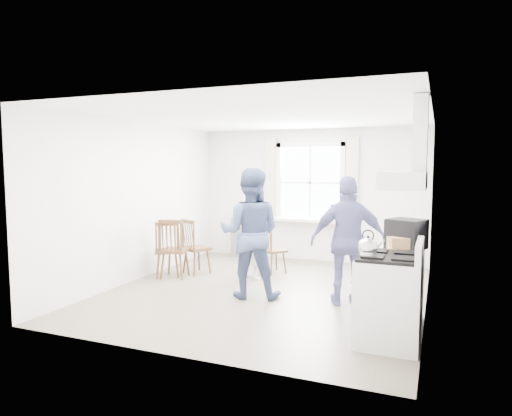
{
  "coord_description": "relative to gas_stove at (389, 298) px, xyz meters",
  "views": [
    {
      "loc": [
        2.36,
        -6.27,
        1.9
      ],
      "look_at": [
        -0.24,
        0.2,
        1.24
      ],
      "focal_mm": 32.0,
      "sensor_mm": 36.0,
      "label": 1
    }
  ],
  "objects": [
    {
      "name": "windsor_chair_d",
      "position": [
        -2.27,
        2.48,
        0.05
      ],
      "size": [
        0.51,
        0.51,
        0.87
      ],
      "color": "#4A2C17",
      "rests_on": "ground"
    },
    {
      "name": "window_assembly",
      "position": [
        -1.91,
        3.8,
        0.98
      ],
      "size": [
        1.88,
        0.24,
        1.7
      ],
      "color": "white",
      "rests_on": "room_shell"
    },
    {
      "name": "shelf_unit",
      "position": [
        -3.31,
        3.68,
        -0.08
      ],
      "size": [
        0.4,
        0.3,
        0.8
      ],
      "primitive_type": "cube",
      "color": "slate",
      "rests_on": "ground"
    },
    {
      "name": "potted_plant",
      "position": [
        -1.43,
        3.71,
        0.52
      ],
      "size": [
        0.2,
        0.2,
        0.31
      ],
      "primitive_type": "imported",
      "rotation": [
        0.0,
        0.0,
        -0.21
      ],
      "color": "#2E6734",
      "rests_on": "window_assembly"
    },
    {
      "name": "windsor_chair_a",
      "position": [
        -3.64,
        1.51,
        0.13
      ],
      "size": [
        0.5,
        0.49,
        1.01
      ],
      "color": "#4A2C17",
      "rests_on": "ground"
    },
    {
      "name": "gas_stove",
      "position": [
        0.0,
        0.0,
        0.0
      ],
      "size": [
        0.68,
        0.76,
        1.12
      ],
      "color": "silver",
      "rests_on": "ground"
    },
    {
      "name": "person_mid",
      "position": [
        -2.03,
        1.04,
        0.44
      ],
      "size": [
        1.09,
        1.09,
        1.85
      ],
      "primitive_type": "imported",
      "rotation": [
        0.0,
        0.0,
        3.38
      ],
      "color": "#42517B",
      "rests_on": "ground"
    },
    {
      "name": "windsor_chair_b",
      "position": [
        -3.51,
        1.92,
        0.11
      ],
      "size": [
        0.55,
        0.54,
        0.97
      ],
      "color": "#4A2C17",
      "rests_on": "ground"
    },
    {
      "name": "person_left",
      "position": [
        -2.43,
        2.0,
        0.21
      ],
      "size": [
        0.64,
        0.64,
        1.4
      ],
      "primitive_type": "imported",
      "rotation": [
        0.0,
        0.0,
        2.83
      ],
      "color": "white",
      "rests_on": "ground"
    },
    {
      "name": "cardboard_box",
      "position": [
        0.05,
        0.58,
        0.5
      ],
      "size": [
        0.3,
        0.26,
        0.16
      ],
      "primitive_type": "cube",
      "rotation": [
        0.0,
        0.0,
        0.43
      ],
      "color": "#AA7E52",
      "rests_on": "low_cabinet"
    },
    {
      "name": "kettle",
      "position": [
        -0.21,
        -0.16,
        0.56
      ],
      "size": [
        0.2,
        0.2,
        0.28
      ],
      "color": "silver",
      "rests_on": "gas_stove"
    },
    {
      "name": "person_right",
      "position": [
        -0.66,
        1.2,
        0.39
      ],
      "size": [
        1.31,
        1.31,
        1.75
      ],
      "primitive_type": "imported",
      "rotation": [
        0.0,
        0.0,
        3.48
      ],
      "color": "navy",
      "rests_on": "ground"
    },
    {
      "name": "stereo_stack",
      "position": [
        0.11,
        0.76,
        0.59
      ],
      "size": [
        0.51,
        0.49,
        0.35
      ],
      "color": "black",
      "rests_on": "low_cabinet"
    },
    {
      "name": "range_hood",
      "position": [
        0.16,
        -0.0,
        1.42
      ],
      "size": [
        0.45,
        0.76,
        0.94
      ],
      "color": "white",
      "rests_on": "room_shell"
    },
    {
      "name": "low_cabinet",
      "position": [
        0.07,
        0.7,
        -0.03
      ],
      "size": [
        0.5,
        0.55,
        0.9
      ],
      "primitive_type": "cube",
      "color": "white",
      "rests_on": "ground"
    },
    {
      "name": "room_shell",
      "position": [
        -1.91,
        1.35,
        0.82
      ],
      "size": [
        4.62,
        5.12,
        2.64
      ],
      "color": "#766A5A",
      "rests_on": "ground"
    },
    {
      "name": "windsor_chair_c",
      "position": [
        -3.75,
        1.54,
        0.1
      ],
      "size": [
        0.56,
        0.55,
        0.96
      ],
      "color": "#4A2C17",
      "rests_on": "ground"
    }
  ]
}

